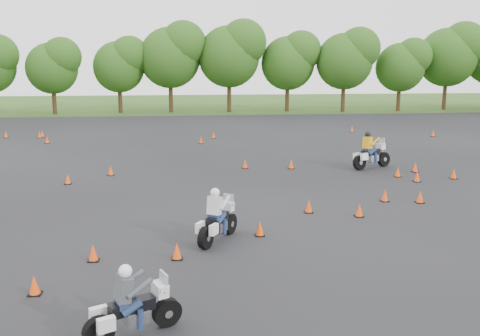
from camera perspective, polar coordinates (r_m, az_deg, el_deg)
name	(u,v)px	position (r m, az deg, el deg)	size (l,w,h in m)	color
ground	(253,227)	(17.77, 1.38, -6.34)	(140.00, 140.00, 0.00)	#2D5119
asphalt_pad	(235,186)	(23.52, -0.52, -1.90)	(62.00, 62.00, 0.00)	black
treeline	(247,69)	(51.89, 0.80, 10.47)	(86.97, 32.51, 10.62)	#294F16
traffic_cones	(214,190)	(21.80, -2.79, -2.37)	(35.72, 33.29, 0.45)	#FA480A
rider_grey	(133,299)	(11.06, -11.39, -13.50)	(2.06, 0.63, 1.59)	#42454A
rider_yellow	(373,150)	(27.99, 13.98, 1.89)	(2.46, 0.75, 1.90)	orange
rider_white	(218,214)	(16.23, -2.35, -4.93)	(2.20, 0.67, 1.70)	beige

